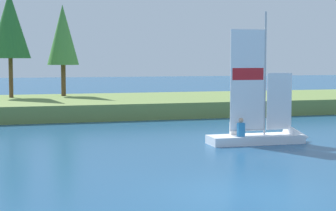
% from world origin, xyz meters
% --- Properties ---
extents(ground_plane, '(200.00, 200.00, 0.00)m').
position_xyz_m(ground_plane, '(0.00, 0.00, 0.00)').
color(ground_plane, navy).
extents(shore_bank, '(80.00, 10.87, 0.96)m').
position_xyz_m(shore_bank, '(0.00, 23.59, 0.48)').
color(shore_bank, olive).
rests_on(shore_bank, ground).
extents(shoreline_tree_left, '(2.67, 2.67, 7.05)m').
position_xyz_m(shoreline_tree_left, '(-5.19, 25.93, 5.77)').
color(shoreline_tree_left, brown).
rests_on(shoreline_tree_left, shore_bank).
extents(shoreline_tree_midleft, '(2.19, 2.19, 6.33)m').
position_xyz_m(shoreline_tree_midleft, '(-1.65, 26.76, 5.17)').
color(shoreline_tree_midleft, brown).
rests_on(shoreline_tree_midleft, shore_bank).
extents(sailboat, '(4.50, 1.33, 5.84)m').
position_xyz_m(sailboat, '(4.97, 8.15, 0.41)').
color(sailboat, white).
rests_on(sailboat, ground).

